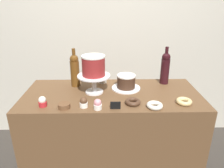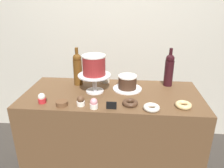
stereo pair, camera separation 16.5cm
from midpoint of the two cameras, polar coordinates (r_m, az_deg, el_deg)
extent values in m
cube|color=#BCB7A8|center=(2.44, 3.92, 14.65)|extent=(6.00, 0.05, 2.60)
cube|color=brown|center=(1.92, 2.55, -15.06)|extent=(1.40, 0.62, 0.91)
cylinder|color=silver|center=(1.71, -1.89, -1.92)|extent=(0.14, 0.14, 0.01)
cylinder|color=silver|center=(1.68, -1.92, 0.19)|extent=(0.04, 0.04, 0.12)
cylinder|color=silver|center=(1.66, -1.95, 2.34)|extent=(0.26, 0.26, 0.01)
cylinder|color=maroon|center=(1.64, -1.98, 4.89)|extent=(0.18, 0.18, 0.14)
cylinder|color=white|center=(1.61, -2.02, 7.54)|extent=(0.18, 0.18, 0.01)
cylinder|color=white|center=(1.77, 6.80, -1.29)|extent=(0.24, 0.24, 0.01)
cylinder|color=#3D2619|center=(1.75, 6.88, 0.34)|extent=(0.15, 0.15, 0.10)
cylinder|color=white|center=(1.73, 6.96, 2.05)|extent=(0.15, 0.15, 0.01)
cylinder|color=#5B3814|center=(1.83, -6.63, 3.08)|extent=(0.08, 0.08, 0.22)
sphere|color=#5B3814|center=(1.79, -6.80, 6.92)|extent=(0.07, 0.07, 0.07)
cylinder|color=#5B3814|center=(1.78, -6.88, 8.50)|extent=(0.03, 0.03, 0.08)
cylinder|color=black|center=(1.88, 17.45, 2.75)|extent=(0.08, 0.08, 0.22)
sphere|color=black|center=(1.85, 17.90, 6.46)|extent=(0.07, 0.07, 0.07)
cylinder|color=black|center=(1.84, 18.09, 7.99)|extent=(0.03, 0.03, 0.08)
cylinder|color=white|center=(1.45, -1.65, -5.98)|extent=(0.06, 0.06, 0.03)
sphere|color=pink|center=(1.44, -1.66, -4.89)|extent=(0.05, 0.05, 0.05)
cylinder|color=white|center=(1.50, -5.27, -5.25)|extent=(0.06, 0.06, 0.03)
sphere|color=brown|center=(1.48, -5.31, -4.18)|extent=(0.05, 0.05, 0.05)
cylinder|color=red|center=(1.58, -15.46, -4.39)|extent=(0.06, 0.06, 0.03)
sphere|color=white|center=(1.57, -15.58, -3.36)|extent=(0.05, 0.05, 0.05)
torus|color=#E0C17F|center=(1.58, 21.54, -5.34)|extent=(0.11, 0.11, 0.03)
torus|color=silver|center=(1.48, 13.77, -6.24)|extent=(0.11, 0.11, 0.03)
torus|color=#472D1E|center=(1.51, 8.05, -5.10)|extent=(0.11, 0.11, 0.03)
cylinder|color=brown|center=(1.52, -10.30, -5.57)|extent=(0.08, 0.08, 0.01)
cylinder|color=brown|center=(1.51, -10.33, -5.20)|extent=(0.08, 0.08, 0.01)
cylinder|color=brown|center=(1.51, -10.36, -4.83)|extent=(0.08, 0.08, 0.01)
cube|color=black|center=(1.44, 3.13, -5.86)|extent=(0.07, 0.01, 0.05)
cylinder|color=silver|center=(1.89, 0.69, 1.66)|extent=(0.08, 0.08, 0.08)
camera|label=1|loc=(0.08, -87.14, 1.16)|focal=33.99mm
camera|label=2|loc=(0.08, 92.86, -1.16)|focal=33.99mm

